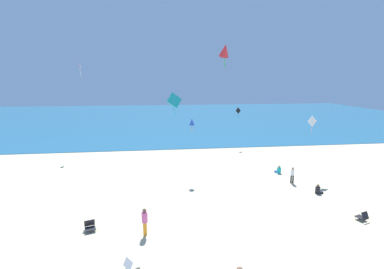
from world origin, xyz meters
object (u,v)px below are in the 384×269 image
(beach_chair_near_camera, at_px, (363,216))
(person_4, at_px, (292,174))
(beach_chair_far_right, at_px, (131,264))
(kite_pink, at_px, (80,67))
(person_5, at_px, (279,170))
(kite_teal, at_px, (174,101))
(kite_black, at_px, (238,111))
(kite_white, at_px, (312,122))
(beach_chair_mid_beach, at_px, (90,226))
(kite_red, at_px, (225,50))
(person_1, at_px, (145,220))
(kite_blue, at_px, (192,122))
(person_3, at_px, (318,190))

(beach_chair_near_camera, relative_size, person_4, 0.53)
(beach_chair_far_right, bearing_deg, kite_pink, 72.13)
(kite_pink, bearing_deg, person_5, -27.81)
(beach_chair_near_camera, bearing_deg, person_5, -8.40)
(kite_teal, relative_size, kite_black, 1.04)
(kite_white, bearing_deg, beach_chair_far_right, -144.09)
(beach_chair_mid_beach, relative_size, beach_chair_near_camera, 1.03)
(person_5, bearing_deg, kite_red, 119.83)
(kite_black, height_order, kite_red, kite_red)
(person_1, bearing_deg, person_4, 46.16)
(kite_blue, bearing_deg, kite_red, -89.52)
(beach_chair_near_camera, bearing_deg, kite_red, 85.88)
(kite_blue, bearing_deg, kite_pink, 137.92)
(beach_chair_far_right, relative_size, kite_pink, 0.52)
(person_4, height_order, kite_black, kite_black)
(kite_pink, bearing_deg, kite_teal, -61.77)
(person_5, bearing_deg, kite_white, -139.66)
(kite_teal, bearing_deg, beach_chair_near_camera, -5.62)
(person_1, relative_size, person_4, 1.14)
(beach_chair_mid_beach, bearing_deg, kite_pink, 176.46)
(person_1, relative_size, kite_teal, 1.20)
(beach_chair_far_right, distance_m, kite_pink, 25.61)
(person_1, distance_m, person_4, 13.67)
(beach_chair_mid_beach, bearing_deg, beach_chair_far_right, 18.62)
(beach_chair_near_camera, xyz_separation_m, kite_teal, (-11.60, 1.14, 7.21))
(beach_chair_mid_beach, height_order, beach_chair_near_camera, beach_chair_near_camera)
(kite_white, bearing_deg, person_4, -147.20)
(beach_chair_far_right, relative_size, kite_red, 0.79)
(beach_chair_far_right, relative_size, kite_teal, 0.64)
(beach_chair_far_right, xyz_separation_m, kite_white, (14.77, 10.70, 4.82))
(person_4, distance_m, kite_black, 13.71)
(person_3, xyz_separation_m, kite_white, (1.25, 3.73, 4.77))
(kite_teal, relative_size, kite_blue, 1.18)
(kite_white, bearing_deg, beach_chair_near_camera, -96.10)
(person_3, xyz_separation_m, kite_blue, (-9.28, 4.71, 4.77))
(kite_white, bearing_deg, person_3, -108.55)
(person_4, bearing_deg, beach_chair_far_right, 165.81)
(person_1, height_order, person_4, person_1)
(beach_chair_near_camera, height_order, kite_teal, kite_teal)
(beach_chair_mid_beach, relative_size, person_5, 0.99)
(kite_white, bearing_deg, kite_blue, 174.67)
(beach_chair_mid_beach, height_order, person_4, person_4)
(person_3, relative_size, person_5, 0.96)
(person_3, xyz_separation_m, person_5, (-1.04, 4.81, 0.01))
(kite_pink, distance_m, kite_red, 24.93)
(beach_chair_near_camera, height_order, person_1, person_1)
(beach_chair_far_right, height_order, person_3, person_3)
(kite_blue, xyz_separation_m, kite_red, (0.09, -11.20, 4.86))
(person_4, relative_size, person_5, 1.81)
(beach_chair_far_right, xyz_separation_m, kite_black, (11.50, 22.36, 4.50))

